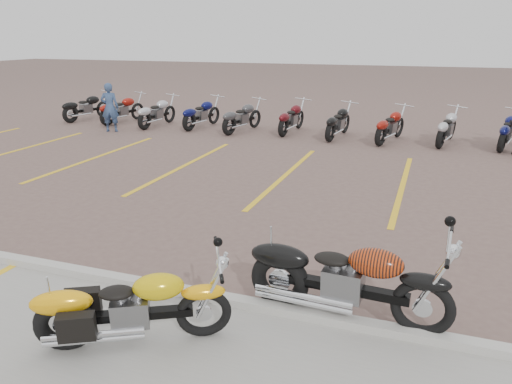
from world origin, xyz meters
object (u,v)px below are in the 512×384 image
(person_a, at_px, (110,107))
(bollard, at_px, (111,110))
(flame_cruiser, at_px, (343,282))
(yellow_cruiser, at_px, (130,309))

(person_a, relative_size, bollard, 1.66)
(flame_cruiser, height_order, bollard, bollard)
(flame_cruiser, bearing_deg, person_a, 139.60)
(flame_cruiser, distance_m, person_a, 13.40)
(yellow_cruiser, distance_m, person_a, 12.98)
(yellow_cruiser, height_order, bollard, bollard)
(bollard, bearing_deg, yellow_cruiser, -53.88)
(flame_cruiser, xyz_separation_m, person_a, (-9.71, 9.23, 0.34))
(flame_cruiser, relative_size, bollard, 2.38)
(yellow_cruiser, bearing_deg, person_a, 97.59)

